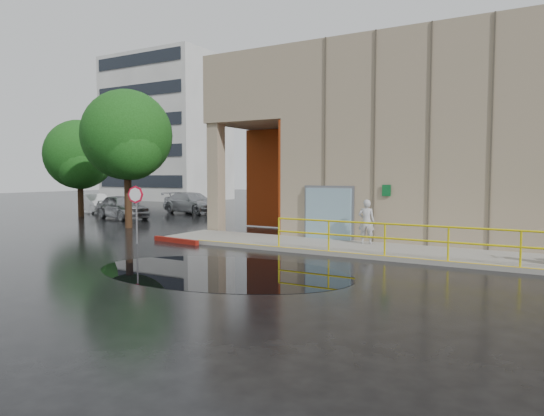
{
  "coord_description": "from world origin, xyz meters",
  "views": [
    {
      "loc": [
        7.72,
        -11.68,
        2.7
      ],
      "look_at": [
        -0.69,
        3.0,
        1.52
      ],
      "focal_mm": 32.0,
      "sensor_mm": 36.0,
      "label": 1
    }
  ],
  "objects_px": {
    "red_curb": "(176,240)",
    "tree_far": "(80,157)",
    "stop_sign": "(136,201)",
    "tree_near": "(128,138)",
    "car_b": "(96,203)",
    "car_c": "(192,203)",
    "person": "(366,222)",
    "car_a": "(122,207)"
  },
  "relations": [
    {
      "from": "red_curb",
      "to": "tree_far",
      "type": "height_order",
      "value": "tree_far"
    },
    {
      "from": "stop_sign",
      "to": "red_curb",
      "type": "xyz_separation_m",
      "value": [
        1.11,
        1.0,
        -1.58
      ]
    },
    {
      "from": "red_curb",
      "to": "tree_near",
      "type": "height_order",
      "value": "tree_near"
    },
    {
      "from": "car_b",
      "to": "tree_far",
      "type": "bearing_deg",
      "value": -121.42
    },
    {
      "from": "tree_near",
      "to": "car_b",
      "type": "bearing_deg",
      "value": 147.86
    },
    {
      "from": "car_c",
      "to": "tree_far",
      "type": "relative_size",
      "value": 0.81
    },
    {
      "from": "tree_far",
      "to": "red_curb",
      "type": "bearing_deg",
      "value": -24.71
    },
    {
      "from": "stop_sign",
      "to": "tree_near",
      "type": "relative_size",
      "value": 0.33
    },
    {
      "from": "car_c",
      "to": "person",
      "type": "bearing_deg",
      "value": -108.02
    },
    {
      "from": "person",
      "to": "car_b",
      "type": "xyz_separation_m",
      "value": [
        -22.07,
        6.43,
        -0.32
      ]
    },
    {
      "from": "stop_sign",
      "to": "tree_near",
      "type": "bearing_deg",
      "value": 149.41
    },
    {
      "from": "tree_near",
      "to": "stop_sign",
      "type": "bearing_deg",
      "value": -41.31
    },
    {
      "from": "red_curb",
      "to": "car_c",
      "type": "distance_m",
      "value": 14.5
    },
    {
      "from": "car_a",
      "to": "car_b",
      "type": "height_order",
      "value": "car_a"
    },
    {
      "from": "car_a",
      "to": "tree_near",
      "type": "relative_size",
      "value": 0.62
    },
    {
      "from": "person",
      "to": "car_c",
      "type": "height_order",
      "value": "person"
    },
    {
      "from": "stop_sign",
      "to": "tree_far",
      "type": "height_order",
      "value": "tree_far"
    },
    {
      "from": "person",
      "to": "tree_near",
      "type": "relative_size",
      "value": 0.24
    },
    {
      "from": "car_c",
      "to": "tree_far",
      "type": "height_order",
      "value": "tree_far"
    },
    {
      "from": "stop_sign",
      "to": "car_a",
      "type": "distance_m",
      "value": 11.27
    },
    {
      "from": "car_a",
      "to": "car_c",
      "type": "xyz_separation_m",
      "value": [
        1.05,
        5.36,
        -0.01
      ]
    },
    {
      "from": "car_c",
      "to": "tree_near",
      "type": "relative_size",
      "value": 0.72
    },
    {
      "from": "tree_near",
      "to": "tree_far",
      "type": "bearing_deg",
      "value": 157.38
    },
    {
      "from": "stop_sign",
      "to": "red_curb",
      "type": "bearing_deg",
      "value": 52.58
    },
    {
      "from": "red_curb",
      "to": "car_a",
      "type": "bearing_deg",
      "value": 147.02
    },
    {
      "from": "car_b",
      "to": "tree_near",
      "type": "distance_m",
      "value": 11.99
    },
    {
      "from": "car_c",
      "to": "stop_sign",
      "type": "bearing_deg",
      "value": -136.84
    },
    {
      "from": "stop_sign",
      "to": "car_b",
      "type": "distance_m",
      "value": 17.19
    },
    {
      "from": "red_curb",
      "to": "stop_sign",
      "type": "bearing_deg",
      "value": -138.13
    },
    {
      "from": "person",
      "to": "tree_far",
      "type": "bearing_deg",
      "value": -21.93
    },
    {
      "from": "stop_sign",
      "to": "tree_far",
      "type": "distance_m",
      "value": 13.94
    },
    {
      "from": "stop_sign",
      "to": "tree_near",
      "type": "xyz_separation_m",
      "value": [
        -4.39,
        3.86,
        2.8
      ]
    },
    {
      "from": "red_curb",
      "to": "tree_near",
      "type": "bearing_deg",
      "value": 152.55
    },
    {
      "from": "red_curb",
      "to": "tree_near",
      "type": "xyz_separation_m",
      "value": [
        -5.51,
        2.86,
        4.38
      ]
    },
    {
      "from": "stop_sign",
      "to": "car_c",
      "type": "xyz_separation_m",
      "value": [
        -7.51,
        12.64,
        -0.95
      ]
    },
    {
      "from": "car_c",
      "to": "car_a",
      "type": "bearing_deg",
      "value": -178.67
    },
    {
      "from": "person",
      "to": "car_c",
      "type": "bearing_deg",
      "value": -42.45
    },
    {
      "from": "car_b",
      "to": "car_c",
      "type": "xyz_separation_m",
      "value": [
        6.51,
        2.73,
        0.07
      ]
    },
    {
      "from": "person",
      "to": "tree_far",
      "type": "distance_m",
      "value": 20.44
    },
    {
      "from": "car_a",
      "to": "tree_far",
      "type": "height_order",
      "value": "tree_far"
    },
    {
      "from": "person",
      "to": "red_curb",
      "type": "xyz_separation_m",
      "value": [
        -6.95,
        -2.48,
        -0.87
      ]
    },
    {
      "from": "car_b",
      "to": "tree_far",
      "type": "xyz_separation_m",
      "value": [
        2.13,
        -2.93,
        3.12
      ]
    }
  ]
}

